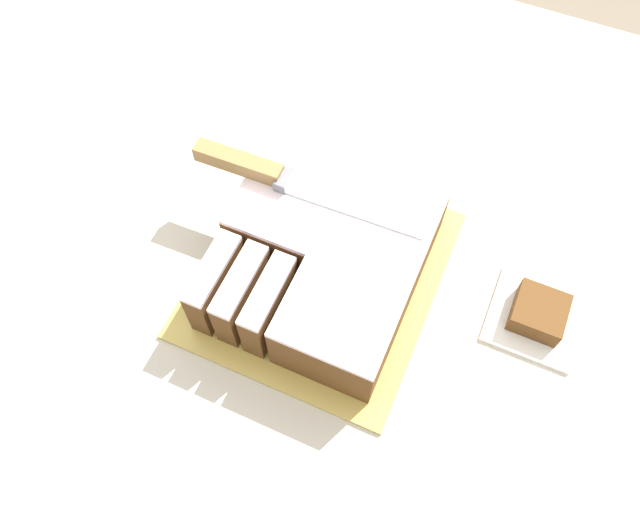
# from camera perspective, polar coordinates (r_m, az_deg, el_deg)

# --- Properties ---
(ground_plane) EXTENTS (8.00, 8.00, 0.00)m
(ground_plane) POSITION_cam_1_polar(r_m,az_deg,el_deg) (1.71, -1.28, -13.22)
(ground_plane) COLOR #7F705B
(countertop) EXTENTS (1.40, 1.10, 0.92)m
(countertop) POSITION_cam_1_polar(r_m,az_deg,el_deg) (1.27, -1.69, -7.49)
(countertop) COLOR beige
(countertop) RESTS_ON ground_plane
(cake_board) EXTENTS (0.29, 0.32, 0.01)m
(cake_board) POSITION_cam_1_polar(r_m,az_deg,el_deg) (0.81, -0.00, -1.61)
(cake_board) COLOR gold
(cake_board) RESTS_ON countertop
(cake) EXTENTS (0.24, 0.27, 0.09)m
(cake) POSITION_cam_1_polar(r_m,az_deg,el_deg) (0.77, 0.44, 0.18)
(cake) COLOR brown
(cake) RESTS_ON cake_board
(knife) EXTENTS (0.30, 0.04, 0.02)m
(knife) POSITION_cam_1_polar(r_m,az_deg,el_deg) (0.78, -4.96, 7.60)
(knife) COLOR silver
(knife) RESTS_ON cake
(paper_napkin) EXTENTS (0.11, 0.11, 0.01)m
(paper_napkin) POSITION_cam_1_polar(r_m,az_deg,el_deg) (0.83, 19.03, -5.39)
(paper_napkin) COLOR white
(paper_napkin) RESTS_ON countertop
(brownie) EXTENTS (0.06, 0.06, 0.03)m
(brownie) POSITION_cam_1_polar(r_m,az_deg,el_deg) (0.81, 19.39, -4.88)
(brownie) COLOR brown
(brownie) RESTS_ON paper_napkin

